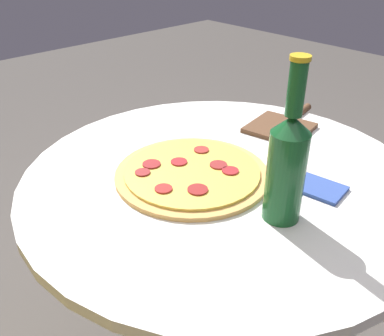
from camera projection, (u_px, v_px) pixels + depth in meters
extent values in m
cylinder|color=silver|center=(217.00, 297.00, 1.14)|extent=(0.10, 0.10, 0.72)
cylinder|color=silver|center=(222.00, 178.00, 0.96)|extent=(0.88, 0.88, 0.02)
cylinder|color=tan|center=(192.00, 174.00, 0.94)|extent=(0.34, 0.34, 0.01)
cylinder|color=#E0BC4C|center=(192.00, 171.00, 0.94)|extent=(0.30, 0.30, 0.01)
cylinder|color=maroon|center=(198.00, 190.00, 0.86)|extent=(0.04, 0.04, 0.00)
cylinder|color=maroon|center=(152.00, 164.00, 0.95)|extent=(0.04, 0.04, 0.00)
cylinder|color=maroon|center=(230.00, 171.00, 0.93)|extent=(0.04, 0.04, 0.00)
cylinder|color=maroon|center=(201.00, 150.00, 1.01)|extent=(0.04, 0.04, 0.00)
cylinder|color=maroon|center=(143.00, 172.00, 0.92)|extent=(0.03, 0.03, 0.00)
cylinder|color=maroon|center=(163.00, 189.00, 0.86)|extent=(0.04, 0.04, 0.00)
cylinder|color=maroon|center=(219.00, 165.00, 0.95)|extent=(0.04, 0.04, 0.00)
cylinder|color=maroon|center=(179.00, 162.00, 0.96)|extent=(0.04, 0.04, 0.00)
cylinder|color=#144C23|center=(285.00, 177.00, 0.77)|extent=(0.07, 0.07, 0.18)
cone|color=#144C23|center=(292.00, 124.00, 0.72)|extent=(0.07, 0.07, 0.03)
cylinder|color=#144C23|center=(297.00, 89.00, 0.69)|extent=(0.03, 0.03, 0.09)
cylinder|color=gold|center=(301.00, 58.00, 0.66)|extent=(0.03, 0.03, 0.01)
cube|color=brown|center=(280.00, 128.00, 1.15)|extent=(0.18, 0.18, 0.01)
cylinder|color=brown|center=(300.00, 112.00, 1.24)|extent=(0.04, 0.11, 0.02)
cube|color=#334C99|center=(313.00, 186.00, 0.90)|extent=(0.14, 0.10, 0.01)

